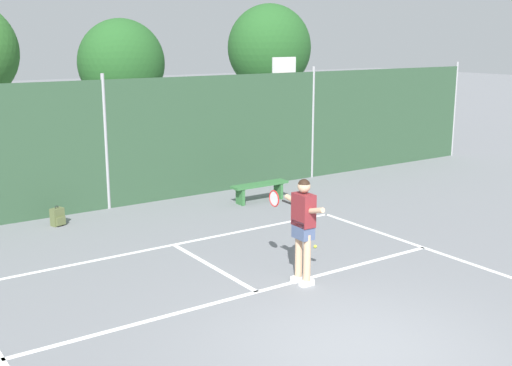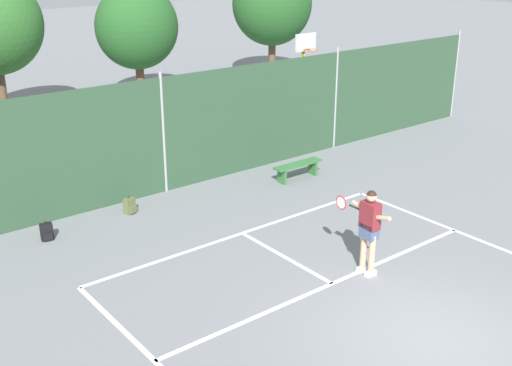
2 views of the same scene
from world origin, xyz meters
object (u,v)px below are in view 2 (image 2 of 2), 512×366
tennis_player (369,225)px  tennis_ball (364,232)px  backpack_olive (130,206)px  courtside_bench (298,167)px  backpack_black (47,232)px  basketball_hoop (304,70)px

tennis_player → tennis_ball: size_ratio=28.10×
tennis_ball → backpack_olive: size_ratio=0.14×
backpack_olive → courtside_bench: size_ratio=0.29×
tennis_player → backpack_olive: (-2.39, 5.86, -0.92)m
tennis_ball → courtside_bench: size_ratio=0.04×
tennis_ball → backpack_olive: backpack_olive is taller
backpack_black → backpack_olive: size_ratio=1.00×
courtside_bench → backpack_black: bearing=175.4°
tennis_player → tennis_ball: tennis_player is taller
backpack_olive → tennis_ball: bearing=-50.0°
basketball_hoop → backpack_olive: (-8.27, -2.60, -2.12)m
tennis_player → tennis_ball: (1.41, 1.34, -1.08)m
backpack_olive → courtside_bench: 5.08m
backpack_black → backpack_olive: 2.25m
tennis_player → backpack_olive: 6.40m
basketball_hoop → tennis_ball: basketball_hoop is taller
backpack_black → courtside_bench: (7.26, -0.59, 0.17)m
basketball_hoop → tennis_player: size_ratio=1.91×
basketball_hoop → backpack_black: (-10.52, -2.79, -2.12)m
basketball_hoop → tennis_player: basketball_hoop is taller
tennis_player → courtside_bench: (2.63, 5.08, -0.75)m
basketball_hoop → backpack_black: basketball_hoop is taller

